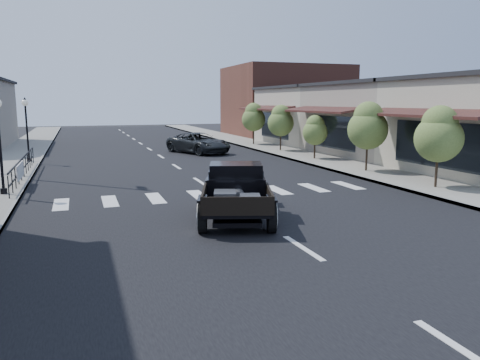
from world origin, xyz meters
name	(u,v)px	position (x,y,z in m)	size (l,w,h in m)	color
ground	(257,219)	(0.00, 0.00, 0.00)	(120.00, 120.00, 0.00)	black
road	(167,160)	(0.00, 15.00, 0.01)	(14.00, 80.00, 0.02)	black
road_markings	(185,172)	(0.00, 10.00, 0.00)	(12.00, 60.00, 0.06)	silver
sidewalk_left	(10,166)	(-8.50, 15.00, 0.07)	(3.00, 80.00, 0.15)	gray
sidewalk_right	(295,154)	(8.50, 15.00, 0.07)	(3.00, 80.00, 0.15)	gray
storefront_mid	(399,121)	(15.00, 13.00, 2.25)	(10.00, 9.00, 4.50)	#A09686
storefront_far	(330,117)	(15.00, 22.00, 2.25)	(10.00, 9.00, 4.50)	#B9AE9D
far_building_right	(285,101)	(15.50, 32.00, 3.50)	(11.00, 10.00, 7.00)	brown
railing	(23,166)	(-7.30, 10.00, 0.65)	(0.08, 10.00, 1.00)	black
banner	(21,177)	(-7.22, 8.00, 0.45)	(0.04, 2.20, 0.60)	silver
lamp_post_b	(0,145)	(-7.60, 6.00, 1.93)	(0.36, 0.36, 3.56)	black
lamp_post_c	(27,130)	(-7.60, 16.00, 1.93)	(0.36, 0.36, 3.56)	black
small_tree_a	(438,148)	(8.30, 1.97, 1.68)	(1.84, 1.84, 3.07)	#566D32
small_tree_b	(367,138)	(8.30, 6.70, 1.76)	(1.93, 1.93, 3.21)	#566D32
small_tree_c	(315,138)	(8.30, 12.00, 1.38)	(1.47, 1.47, 2.46)	#566D32
small_tree_d	(281,128)	(8.30, 16.96, 1.65)	(1.80, 1.80, 3.01)	#566D32
small_tree_e	(254,124)	(8.30, 22.22, 1.71)	(1.87, 1.87, 3.11)	#566D32
hotrod_pickup	(236,191)	(-0.54, 0.40, 0.83)	(2.25, 4.82, 1.67)	black
second_car	(199,143)	(2.78, 18.16, 0.69)	(2.29, 4.98, 1.38)	black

